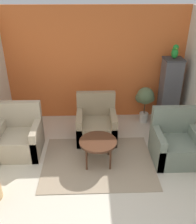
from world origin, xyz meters
TOP-DOWN VIEW (x-y plane):
  - ground_plane at (0.00, 0.00)m, footprint 20.00×20.00m
  - wall_back_accent at (0.00, 3.10)m, footprint 4.14×0.06m
  - area_rug at (-0.01, 1.24)m, footprint 2.01×1.55m
  - coffee_table at (-0.01, 1.24)m, footprint 0.67×0.67m
  - armchair_left at (-1.50, 1.64)m, footprint 0.81×0.76m
  - armchair_right at (1.41, 1.33)m, footprint 0.81×0.76m
  - armchair_middle at (-0.02, 2.07)m, footprint 0.81×0.76m
  - birdcage at (1.64, 2.71)m, footprint 0.50×0.50m
  - parrot at (1.64, 2.71)m, footprint 0.14×0.25m
  - potted_plant at (1.12, 2.74)m, footprint 0.43×0.39m

SIDE VIEW (x-z plane):
  - ground_plane at x=0.00m, z-range 0.00..0.00m
  - area_rug at x=-0.01m, z-range 0.00..0.01m
  - armchair_left at x=-1.50m, z-range -0.17..0.77m
  - armchair_right at x=1.41m, z-range -0.17..0.77m
  - armchair_middle at x=-0.02m, z-range -0.17..0.77m
  - coffee_table at x=-0.01m, z-range 0.19..0.66m
  - potted_plant at x=1.12m, z-range 0.16..1.02m
  - birdcage at x=1.64m, z-range -0.02..1.50m
  - wall_back_accent at x=0.00m, z-range 0.00..2.55m
  - parrot at x=1.64m, z-range 1.51..1.81m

